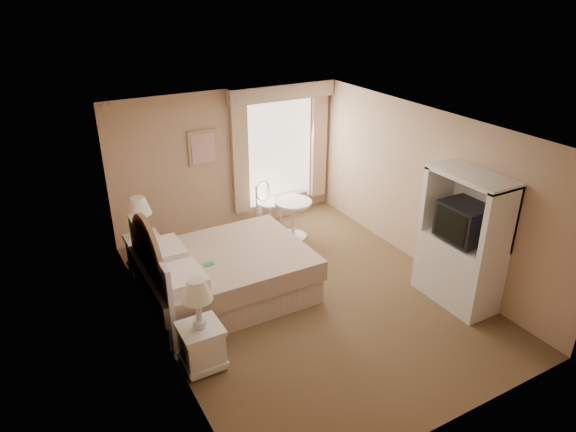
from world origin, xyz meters
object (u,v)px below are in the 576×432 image
nightstand_far (144,245)px  cafe_chair (266,200)px  armoire (461,250)px  bed (219,274)px  round_table (293,213)px  nightstand_near (201,335)px

nightstand_far → cafe_chair: (2.42, 0.60, 0.02)m
nightstand_far → armoire: 4.68m
bed → nightstand_far: size_ratio=1.85×
bed → cafe_chair: bearing=47.4°
cafe_chair → nightstand_far: bearing=169.3°
round_table → armoire: armoire is taller
nightstand_near → armoire: (3.65, -0.43, 0.35)m
bed → armoire: armoire is taller
round_table → nightstand_near: bearing=-137.4°
nightstand_far → cafe_chair: bearing=14.0°
nightstand_far → armoire: armoire is taller
cafe_chair → nightstand_near: bearing=-152.8°
nightstand_near → armoire: bearing=-6.7°
nightstand_near → nightstand_far: nightstand_far is taller
bed → nightstand_far: 1.44m
bed → round_table: 2.19m
round_table → nightstand_far: bearing=177.9°
nightstand_far → round_table: size_ratio=1.80×
nightstand_near → nightstand_far: (0.00, 2.48, 0.02)m
nightstand_near → armoire: size_ratio=0.61×
nightstand_near → round_table: size_ratio=1.70×
cafe_chair → bed: bearing=-157.3°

